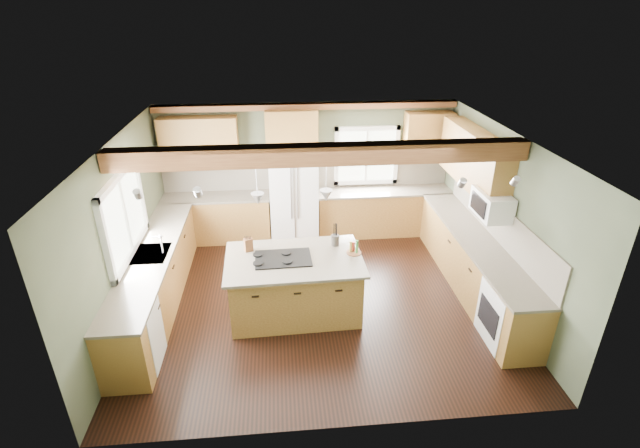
{
  "coord_description": "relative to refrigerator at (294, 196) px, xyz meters",
  "views": [
    {
      "loc": [
        -0.56,
        -6.11,
        4.31
      ],
      "look_at": [
        0.04,
        0.3,
        1.17
      ],
      "focal_mm": 26.0,
      "sensor_mm": 36.0,
      "label": 1
    }
  ],
  "objects": [
    {
      "name": "upper_cab_back_left",
      "position": [
        -1.69,
        0.21,
        1.05
      ],
      "size": [
        1.4,
        0.35,
        0.9
      ],
      "primitive_type": "cube",
      "color": "brown",
      "rests_on": "wall_back"
    },
    {
      "name": "base_cab_right",
      "position": [
        2.8,
        -2.07,
        -0.46
      ],
      "size": [
        0.6,
        3.7,
        0.88
      ],
      "primitive_type": "cube",
      "color": "brown",
      "rests_on": "floor"
    },
    {
      "name": "island",
      "position": [
        -0.1,
        -2.41,
        -0.46
      ],
      "size": [
        1.9,
        1.2,
        0.88
      ],
      "primitive_type": "cube",
      "rotation": [
        0.0,
        0.0,
        0.03
      ],
      "color": "olive",
      "rests_on": "floor"
    },
    {
      "name": "upper_cab_over_fridge",
      "position": [
        -0.0,
        0.21,
        1.25
      ],
      "size": [
        0.96,
        0.35,
        0.7
      ],
      "primitive_type": "cube",
      "color": "brown",
      "rests_on": "wall_back"
    },
    {
      "name": "dishwasher",
      "position": [
        -2.19,
        -3.37,
        -0.47
      ],
      "size": [
        0.6,
        0.6,
        0.84
      ],
      "primitive_type": "cube",
      "color": "white",
      "rests_on": "floor"
    },
    {
      "name": "faucet",
      "position": [
        -2.02,
        -2.07,
        0.15
      ],
      "size": [
        0.02,
        0.02,
        0.28
      ],
      "primitive_type": "cylinder",
      "color": "#B2B2B7",
      "rests_on": "sink"
    },
    {
      "name": "sink",
      "position": [
        -2.2,
        -2.07,
        0.01
      ],
      "size": [
        0.5,
        0.65,
        0.03
      ],
      "primitive_type": "cube",
      "color": "#262628",
      "rests_on": "counter_left"
    },
    {
      "name": "soffit_trim",
      "position": [
        0.3,
        0.28,
        1.64
      ],
      "size": [
        5.55,
        0.2,
        0.1
      ],
      "primitive_type": "cube",
      "color": "#542A18",
      "rests_on": "ceiling"
    },
    {
      "name": "floor",
      "position": [
        0.3,
        -2.12,
        -0.9
      ],
      "size": [
        5.6,
        5.6,
        0.0
      ],
      "primitive_type": "plane",
      "color": "black",
      "rests_on": "ground"
    },
    {
      "name": "bottle_tray",
      "position": [
        0.79,
        -2.34,
        0.12
      ],
      "size": [
        0.23,
        0.23,
        0.2
      ],
      "primitive_type": null,
      "rotation": [
        0.0,
        0.0,
        0.03
      ],
      "color": "brown",
      "rests_on": "island_top"
    },
    {
      "name": "base_cab_back_left",
      "position": [
        -1.49,
        0.08,
        -0.46
      ],
      "size": [
        2.02,
        0.6,
        0.88
      ],
      "primitive_type": "cube",
      "color": "brown",
      "rests_on": "floor"
    },
    {
      "name": "wall_left",
      "position": [
        -2.5,
        -2.12,
        0.4
      ],
      "size": [
        0.0,
        5.0,
        5.0
      ],
      "primitive_type": "plane",
      "rotation": [
        1.57,
        0.0,
        1.57
      ],
      "color": "#3E4632",
      "rests_on": "ground"
    },
    {
      "name": "utensil_crock",
      "position": [
        0.55,
        -2.07,
        0.1
      ],
      "size": [
        0.13,
        0.13,
        0.17
      ],
      "primitive_type": "cylinder",
      "rotation": [
        0.0,
        0.0,
        -0.01
      ],
      "color": "#3A332E",
      "rests_on": "island_top"
    },
    {
      "name": "oven",
      "position": [
        2.79,
        -3.37,
        -0.47
      ],
      "size": [
        0.6,
        0.72,
        0.84
      ],
      "primitive_type": "cube",
      "color": "white",
      "rests_on": "floor"
    },
    {
      "name": "backsplash_back",
      "position": [
        0.3,
        0.36,
        0.31
      ],
      "size": [
        5.58,
        0.03,
        0.58
      ],
      "primitive_type": "cube",
      "color": "brown",
      "rests_on": "wall_back"
    },
    {
      "name": "island_top",
      "position": [
        -0.1,
        -2.41,
        0.0
      ],
      "size": [
        2.02,
        1.32,
        0.04
      ],
      "primitive_type": "cube",
      "rotation": [
        0.0,
        0.0,
        0.03
      ],
      "color": "#443D32",
      "rests_on": "island"
    },
    {
      "name": "ceiling",
      "position": [
        0.3,
        -2.12,
        1.7
      ],
      "size": [
        5.6,
        5.6,
        0.0
      ],
      "primitive_type": "plane",
      "rotation": [
        3.14,
        0.0,
        0.0
      ],
      "color": "silver",
      "rests_on": "wall_back"
    },
    {
      "name": "window_back",
      "position": [
        1.45,
        0.36,
        0.65
      ],
      "size": [
        1.1,
        0.04,
        1.0
      ],
      "primitive_type": "cube",
      "color": "white",
      "rests_on": "wall_back"
    },
    {
      "name": "window_left",
      "position": [
        -2.48,
        -2.07,
        0.65
      ],
      "size": [
        0.04,
        1.6,
        1.05
      ],
      "primitive_type": "cube",
      "color": "white",
      "rests_on": "wall_left"
    },
    {
      "name": "refrigerator",
      "position": [
        0.0,
        0.0,
        0.0
      ],
      "size": [
        0.9,
        0.74,
        1.8
      ],
      "primitive_type": "cube",
      "color": "white",
      "rests_on": "floor"
    },
    {
      "name": "base_cab_back_right",
      "position": [
        1.79,
        0.08,
        -0.46
      ],
      "size": [
        2.62,
        0.6,
        0.88
      ],
      "primitive_type": "cube",
      "color": "brown",
      "rests_on": "floor"
    },
    {
      "name": "counter_left",
      "position": [
        -2.2,
        -2.07,
        0.0
      ],
      "size": [
        0.64,
        3.74,
        0.04
      ],
      "primitive_type": "cube",
      "color": "#443D32",
      "rests_on": "base_cab_left"
    },
    {
      "name": "counter_back_right",
      "position": [
        1.79,
        0.08,
        0.0
      ],
      "size": [
        2.66,
        0.64,
        0.04
      ],
      "primitive_type": "cube",
      "color": "#443D32",
      "rests_on": "base_cab_back_right"
    },
    {
      "name": "knife_block",
      "position": [
        -0.76,
        -2.12,
        0.12
      ],
      "size": [
        0.14,
        0.13,
        0.2
      ],
      "primitive_type": "cube",
      "rotation": [
        0.0,
        0.0,
        0.34
      ],
      "color": "brown",
      "rests_on": "island_top"
    },
    {
      "name": "pendant_left",
      "position": [
        -0.56,
        -2.43,
        0.98
      ],
      "size": [
        0.18,
        0.18,
        0.16
      ],
      "primitive_type": "cone",
      "rotation": [
        3.14,
        0.0,
        0.0
      ],
      "color": "#B2B2B7",
      "rests_on": "ceiling"
    },
    {
      "name": "wall_back",
      "position": [
        0.3,
        0.38,
        0.4
      ],
      "size": [
        5.6,
        0.0,
        5.6
      ],
      "primitive_type": "plane",
      "rotation": [
        1.57,
        0.0,
        0.0
      ],
      "color": "#3E4632",
      "rests_on": "ground"
    },
    {
      "name": "ceiling_beam",
      "position": [
        0.3,
        -2.41,
        1.57
      ],
      "size": [
        5.55,
        0.26,
        0.26
      ],
      "primitive_type": "cube",
      "color": "#542A18",
      "rests_on": "ceiling"
    },
    {
      "name": "wall_right",
      "position": [
        3.1,
        -2.12,
        0.4
      ],
      "size": [
        0.0,
        5.0,
        5.0
      ],
      "primitive_type": "plane",
      "rotation": [
        1.57,
        0.0,
        -1.57
      ],
      "color": "#3E4632",
      "rests_on": "ground"
    },
    {
      "name": "pendant_right",
      "position": [
        0.37,
        -2.4,
        0.98
      ],
      "size": [
        0.18,
        0.18,
        0.16
      ],
      "primitive_type": "cone",
      "rotation": [
        3.14,
        0.0,
        0.0
      ],
      "color": "#B2B2B7",
      "rests_on": "ceiling"
    },
    {
      "name": "backsplash_right",
      "position": [
        3.08,
        -2.07,
        0.31
      ],
      "size": [
        0.03,
        3.7,
        0.58
      ],
      "primitive_type": "cube",
      "color": "brown",
      "rests_on": "wall_right"
    },
    {
      "name": "counter_right",
      "position": [
        2.8,
        -2.07,
        0.0
      ],
      "size": [
        0.64,
        3.74,
        0.04
      ],
      "primitive_type": "cube",
      "color": "#443D32",
      "rests_on": "base_cab_right"
    },
    {
      "name": "upper_cab_back_corner",
      "position": [
        2.6,
        0.21,
        1.05
      ],
      "size": [
        0.9,
        0.35,
        0.9
      ],
      "primitive_type": "cube",
      "color": "brown",
      "rests_on": "wall_back"
    },
    {
      "name": "upper_cab_right",
      "position": [
        2.92,
        -1.22,
        1.05
      ],
      "size": [
        0.35,
        2.2,
        0.9
      ],
      "primitive_type": "cube",
      "color": "brown",
      "rests_on": "wall_right"
    },
    {
      "name": "base_cab_left",
      "position": [
        -2.2,
        -2.07,
        -0.46
      ],
      "size": [
        0.6,
        3.7,
        0.88
      ],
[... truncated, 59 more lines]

